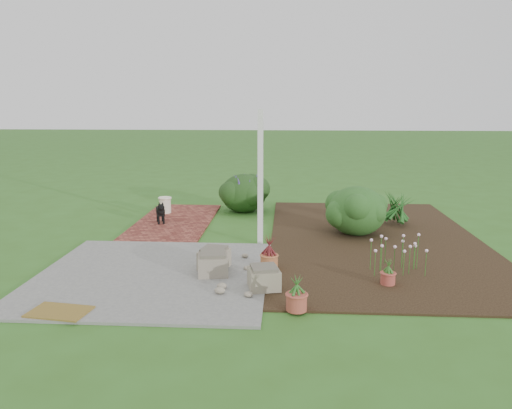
# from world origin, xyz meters

# --- Properties ---
(ground) EXTENTS (80.00, 80.00, 0.00)m
(ground) POSITION_xyz_m (0.00, 0.00, 0.00)
(ground) COLOR #34641F
(ground) RESTS_ON ground
(concrete_patio) EXTENTS (3.50, 3.50, 0.04)m
(concrete_patio) POSITION_xyz_m (-1.25, -1.75, 0.02)
(concrete_patio) COLOR slate
(concrete_patio) RESTS_ON ground
(brick_path) EXTENTS (1.60, 3.50, 0.04)m
(brick_path) POSITION_xyz_m (-1.70, 1.75, 0.02)
(brick_path) COLOR maroon
(brick_path) RESTS_ON ground
(garden_bed) EXTENTS (4.00, 7.00, 0.03)m
(garden_bed) POSITION_xyz_m (2.50, 0.50, 0.01)
(garden_bed) COLOR black
(garden_bed) RESTS_ON ground
(veranda_post) EXTENTS (0.10, 0.10, 2.50)m
(veranda_post) POSITION_xyz_m (0.30, 0.10, 1.25)
(veranda_post) COLOR white
(veranda_post) RESTS_ON ground
(stone_trough_near) EXTENTS (0.50, 0.50, 0.28)m
(stone_trough_near) POSITION_xyz_m (0.48, -2.26, 0.18)
(stone_trough_near) COLOR gray
(stone_trough_near) RESTS_ON concrete_patio
(stone_trough_mid) EXTENTS (0.51, 0.51, 0.30)m
(stone_trough_mid) POSITION_xyz_m (-0.32, -1.72, 0.19)
(stone_trough_mid) COLOR gray
(stone_trough_mid) RESTS_ON concrete_patio
(stone_trough_far) EXTENTS (0.51, 0.51, 0.28)m
(stone_trough_far) POSITION_xyz_m (-0.35, -1.42, 0.18)
(stone_trough_far) COLOR #736F56
(stone_trough_far) RESTS_ON concrete_patio
(coir_doormat) EXTENTS (0.79, 0.57, 0.02)m
(coir_doormat) POSITION_xyz_m (-2.03, -3.26, 0.05)
(coir_doormat) COLOR brown
(coir_doormat) RESTS_ON concrete_patio
(black_dog) EXTENTS (0.28, 0.51, 0.46)m
(black_dog) POSITION_xyz_m (-1.94, 1.48, 0.31)
(black_dog) COLOR black
(black_dog) RESTS_ON brick_path
(cream_ceramic_urn) EXTENTS (0.35, 0.35, 0.37)m
(cream_ceramic_urn) POSITION_xyz_m (-2.10, 2.50, 0.22)
(cream_ceramic_urn) COLOR #F0E4C5
(cream_ceramic_urn) RESTS_ON brick_path
(evergreen_shrub) EXTENTS (1.45, 1.45, 0.99)m
(evergreen_shrub) POSITION_xyz_m (2.18, 0.89, 0.52)
(evergreen_shrub) COLOR #173D13
(evergreen_shrub) RESTS_ON garden_bed
(agapanthus_clump_back) EXTENTS (1.17, 1.17, 0.87)m
(agapanthus_clump_back) POSITION_xyz_m (3.14, 1.70, 0.46)
(agapanthus_clump_back) COLOR #153A12
(agapanthus_clump_back) RESTS_ON garden_bed
(agapanthus_clump_front) EXTENTS (1.00, 1.00, 0.71)m
(agapanthus_clump_front) POSITION_xyz_m (2.38, 2.27, 0.38)
(agapanthus_clump_front) COLOR #1A4010
(agapanthus_clump_front) RESTS_ON garden_bed
(pink_flower_patch) EXTENTS (1.07, 1.07, 0.58)m
(pink_flower_patch) POSITION_xyz_m (2.52, -1.30, 0.32)
(pink_flower_patch) COLOR #113D0F
(pink_flower_patch) RESTS_ON garden_bed
(terracotta_pot_bronze) EXTENTS (0.28, 0.28, 0.22)m
(terracotta_pot_bronze) POSITION_xyz_m (0.52, -1.37, 0.14)
(terracotta_pot_bronze) COLOR #AE663B
(terracotta_pot_bronze) RESTS_ON garden_bed
(terracotta_pot_small_left) EXTENTS (0.24, 0.24, 0.17)m
(terracotta_pot_small_left) POSITION_xyz_m (2.26, -1.96, 0.12)
(terracotta_pot_small_left) COLOR #A34337
(terracotta_pot_small_left) RESTS_ON garden_bed
(terracotta_pot_small_right) EXTENTS (0.32, 0.32, 0.22)m
(terracotta_pot_small_right) POSITION_xyz_m (0.93, -2.98, 0.14)
(terracotta_pot_small_right) COLOR #A74738
(terracotta_pot_small_right) RESTS_ON garden_bed
(purple_flowering_bush) EXTENTS (1.31, 1.31, 0.94)m
(purple_flowering_bush) POSITION_xyz_m (-0.26, 2.98, 0.47)
(purple_flowering_bush) COLOR black
(purple_flowering_bush) RESTS_ON ground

